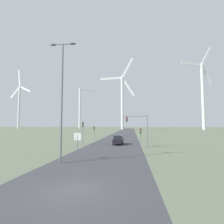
# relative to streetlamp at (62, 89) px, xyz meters

# --- Properties ---
(ground_plane) EXTENTS (600.00, 600.00, 0.00)m
(ground_plane) POSITION_rel_streetlamp_xyz_m (3.76, -6.89, -7.53)
(ground_plane) COLOR #5B6651
(road_surface) EXTENTS (10.00, 240.00, 0.01)m
(road_surface) POSITION_rel_streetlamp_xyz_m (3.76, 41.11, -7.53)
(road_surface) COLOR #38383D
(road_surface) RESTS_ON ground
(streetlamp) EXTENTS (2.82, 0.32, 12.45)m
(streetlamp) POSITION_rel_streetlamp_xyz_m (0.00, 0.00, 0.00)
(streetlamp) COLOR slate
(streetlamp) RESTS_ON ground
(stop_sign_near) EXTENTS (0.81, 0.07, 2.95)m
(stop_sign_near) POSITION_rel_streetlamp_xyz_m (1.23, 1.64, -5.47)
(stop_sign_near) COLOR slate
(stop_sign_near) RESTS_ON ground
(traffic_light_post_near_left) EXTENTS (0.28, 0.34, 4.35)m
(traffic_light_post_near_left) POSITION_rel_streetlamp_xyz_m (-2.18, 15.34, -4.35)
(traffic_light_post_near_left) COLOR slate
(traffic_light_post_near_left) RESTS_ON ground
(traffic_light_post_near_right) EXTENTS (0.28, 0.34, 3.25)m
(traffic_light_post_near_right) POSITION_rel_streetlamp_xyz_m (8.64, 13.44, -5.14)
(traffic_light_post_near_right) COLOR slate
(traffic_light_post_near_right) RESTS_ON ground
(traffic_light_post_mid_left) EXTENTS (0.28, 0.34, 3.49)m
(traffic_light_post_mid_left) POSITION_rel_streetlamp_xyz_m (-1.87, 23.95, -4.96)
(traffic_light_post_mid_left) COLOR slate
(traffic_light_post_mid_left) RESTS_ON ground
(traffic_light_mast_overhead) EXTENTS (4.10, 0.35, 5.58)m
(traffic_light_mast_overhead) POSITION_rel_streetlamp_xyz_m (8.28, 12.81, -3.56)
(traffic_light_mast_overhead) COLOR slate
(traffic_light_mast_overhead) RESTS_ON ground
(car_approaching) EXTENTS (1.88, 4.13, 1.83)m
(car_approaching) POSITION_rel_streetlamp_xyz_m (4.46, 17.20, -6.62)
(car_approaching) COLOR black
(car_approaching) RESTS_ON ground
(wind_turbine_far_left) EXTENTS (30.20, 11.96, 61.64)m
(wind_turbine_far_left) POSITION_rel_streetlamp_xyz_m (-108.74, 149.60, 19.34)
(wind_turbine_far_left) COLOR silver
(wind_turbine_far_left) RESTS_ON ground
(wind_turbine_left) EXTENTS (31.31, 15.04, 62.35)m
(wind_turbine_left) POSITION_rel_streetlamp_xyz_m (-49.66, 167.33, 19.43)
(wind_turbine_left) COLOR silver
(wind_turbine_left) RESTS_ON ground
(wind_turbine_center) EXTENTS (29.02, 2.60, 59.84)m
(wind_turbine_center) POSITION_rel_streetlamp_xyz_m (-0.90, 126.63, 19.19)
(wind_turbine_center) COLOR silver
(wind_turbine_center) RESTS_ON ground
(wind_turbine_right) EXTENTS (25.39, 9.54, 64.26)m
(wind_turbine_right) POSITION_rel_streetlamp_xyz_m (60.05, 119.54, 22.15)
(wind_turbine_right) COLOR silver
(wind_turbine_right) RESTS_ON ground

